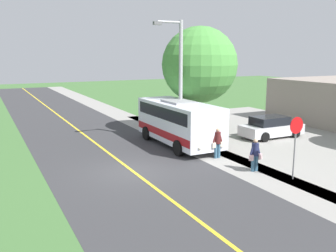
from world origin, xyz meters
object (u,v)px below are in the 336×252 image
object	(u,v)px
parked_car_near	(271,127)
tree_curbside	(200,65)
pedestrian_waiting	(217,142)
shuttle_bus_front	(179,121)
stop_sign	(296,137)
pedestrian_with_bags	(255,154)
street_light_pole	(179,76)

from	to	relation	value
parked_car_near	tree_curbside	size ratio (longest dim) A/B	0.59
pedestrian_waiting	tree_curbside	size ratio (longest dim) A/B	0.23
shuttle_bus_front	stop_sign	bearing A→B (deg)	101.20
parked_car_near	tree_curbside	world-z (taller)	tree_curbside
pedestrian_with_bags	pedestrian_waiting	xyz separation A→B (m)	(0.30, -2.74, 0.05)
shuttle_bus_front	parked_car_near	distance (m)	6.82
pedestrian_with_bags	stop_sign	size ratio (longest dim) A/B	0.56
stop_sign	parked_car_near	world-z (taller)	stop_sign
stop_sign	tree_curbside	xyz separation A→B (m)	(-1.30, -10.28, 2.91)
stop_sign	pedestrian_waiting	bearing A→B (deg)	-76.03
pedestrian_waiting	tree_curbside	distance (m)	7.45
pedestrian_with_bags	street_light_pole	xyz separation A→B (m)	(0.42, -6.93, 3.37)
stop_sign	street_light_pole	xyz separation A→B (m)	(1.23, -8.64, 2.27)
pedestrian_with_bags	street_light_pole	world-z (taller)	street_light_pole
shuttle_bus_front	pedestrian_waiting	xyz separation A→B (m)	(-0.48, 3.55, -0.64)
pedestrian_with_bags	parked_car_near	size ratio (longest dim) A/B	0.37
tree_curbside	street_light_pole	bearing A→B (deg)	33.00
pedestrian_waiting	pedestrian_with_bags	bearing A→B (deg)	96.30
shuttle_bus_front	stop_sign	world-z (taller)	stop_sign
pedestrian_waiting	stop_sign	xyz separation A→B (m)	(-1.11, 4.45, 1.06)
stop_sign	parked_car_near	bearing A→B (deg)	-125.87
street_light_pole	pedestrian_with_bags	bearing A→B (deg)	93.50
shuttle_bus_front	street_light_pole	xyz separation A→B (m)	(-0.36, -0.64, 2.68)
shuttle_bus_front	tree_curbside	distance (m)	4.96
stop_sign	street_light_pole	world-z (taller)	street_light_pole
pedestrian_waiting	tree_curbside	world-z (taller)	tree_curbside
parked_car_near	street_light_pole	bearing A→B (deg)	-13.90
pedestrian_with_bags	street_light_pole	size ratio (longest dim) A/B	0.21
shuttle_bus_front	pedestrian_with_bags	distance (m)	6.38
shuttle_bus_front	pedestrian_waiting	size ratio (longest dim) A/B	4.27
pedestrian_waiting	parked_car_near	bearing A→B (deg)	-157.16
parked_car_near	pedestrian_waiting	bearing A→B (deg)	22.84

